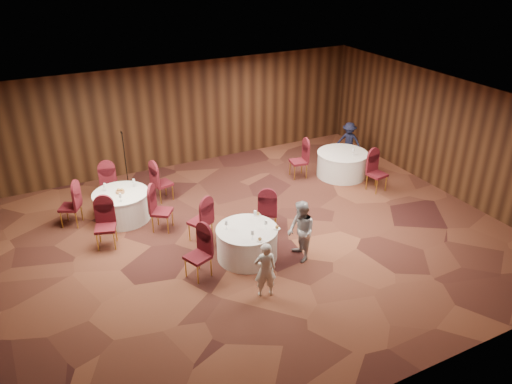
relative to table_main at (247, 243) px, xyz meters
name	(u,v)px	position (x,y,z in m)	size (l,w,h in m)	color
ground	(252,238)	(0.47, 0.67, -0.38)	(12.00, 12.00, 0.00)	black
room_shell	(252,163)	(0.47, 0.67, 1.59)	(12.00, 12.00, 12.00)	silver
table_main	(247,243)	(0.00, 0.00, 0.00)	(1.38, 1.38, 0.74)	silver
table_left	(122,206)	(-2.08, 3.01, 0.00)	(1.41, 1.41, 0.74)	silver
table_right	(342,164)	(4.47, 2.64, 0.00)	(1.51, 1.51, 0.74)	silver
chairs_main	(223,229)	(-0.30, 0.61, 0.12)	(2.92, 2.02, 1.00)	#440D12
chairs_left	(122,201)	(-2.06, 3.01, 0.12)	(3.11, 3.04, 1.00)	#440D12
chairs_right	(337,168)	(4.00, 2.26, 0.12)	(2.11, 2.37, 1.00)	#440D12
tabletop_main	(257,225)	(0.21, -0.08, 0.46)	(1.11, 1.14, 0.22)	silver
tabletop_left	(120,190)	(-2.08, 3.00, 0.45)	(0.79, 0.81, 0.22)	silver
tabletop_right	(353,150)	(4.64, 2.37, 0.52)	(0.08, 0.08, 0.22)	silver
mic_stand	(127,172)	(-1.53, 4.66, 0.14)	(0.24, 0.24, 1.72)	black
woman_a	(265,270)	(-0.26, -1.37, 0.24)	(0.45, 0.29, 1.22)	silver
woman_b	(301,231)	(1.03, -0.59, 0.33)	(0.69, 0.54, 1.42)	#A8A8AD
man_c	(349,141)	(5.38, 3.57, 0.25)	(0.81, 0.46, 1.25)	black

